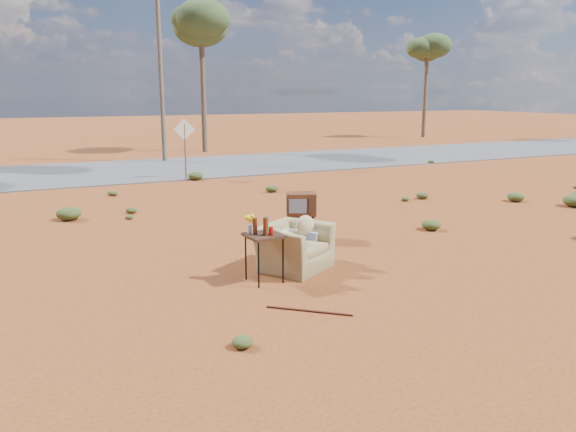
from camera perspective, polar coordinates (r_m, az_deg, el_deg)
name	(u,v)px	position (r m, az deg, el deg)	size (l,w,h in m)	color
ground	(289,280)	(9.59, 0.13, -6.51)	(140.00, 140.00, 0.00)	brown
highway	(130,170)	(23.72, -15.72, 4.48)	(140.00, 7.00, 0.04)	#565659
armchair	(295,241)	(10.12, 0.76, -2.51)	(1.60, 1.55, 1.08)	olive
tv_unit	(301,205)	(12.10, 1.33, 1.17)	(0.77, 0.70, 1.01)	black
side_table	(261,233)	(9.29, -2.77, -1.69)	(0.63, 0.63, 1.14)	#3A2115
rusty_bar	(309,311)	(8.26, 2.14, -9.60)	(0.03, 0.03, 1.28)	#471C13
road_sign	(185,138)	(20.96, -10.45, 7.83)	(0.78, 0.06, 2.19)	brown
eucalyptus_center	(201,26)	(30.70, -8.82, 18.51)	(3.20, 3.20, 7.60)	brown
eucalyptus_right	(427,50)	(41.42, 13.97, 16.01)	(3.20, 3.20, 7.10)	brown
utility_pole_center	(160,69)	(26.38, -12.83, 14.39)	(1.40, 0.20, 8.00)	brown
scrub_patch	(176,223)	(13.31, -11.33, -0.73)	(17.49, 8.07, 0.33)	#3E4C21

